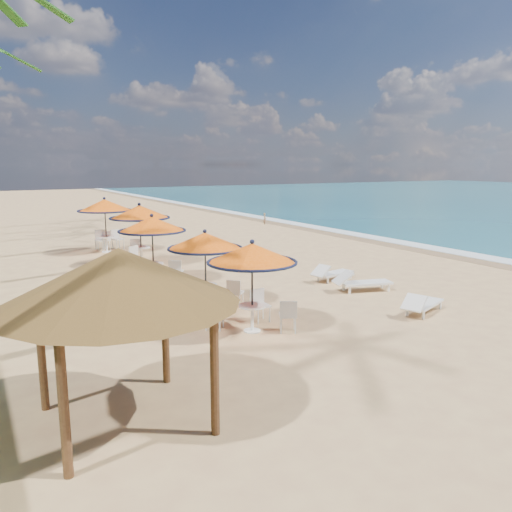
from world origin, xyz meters
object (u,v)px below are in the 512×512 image
(station_3, at_px, (139,218))
(station_4, at_px, (105,212))
(lounger_near, at_px, (422,304))
(palapa, at_px, (119,277))
(station_0, at_px, (252,264))
(station_1, at_px, (205,251))
(lounger_mid, at_px, (361,282))
(station_2, at_px, (152,231))
(lounger_far, at_px, (331,273))

(station_3, distance_m, station_4, 3.92)
(lounger_near, bearing_deg, palapa, 171.00)
(station_0, bearing_deg, lounger_near, -13.32)
(station_1, distance_m, station_3, 7.17)
(station_1, distance_m, lounger_mid, 5.47)
(station_2, relative_size, lounger_near, 1.31)
(lounger_mid, bearing_deg, lounger_far, 102.39)
(station_0, height_order, palapa, palapa)
(station_0, bearing_deg, lounger_far, 32.92)
(lounger_near, relative_size, palapa, 0.50)
(lounger_near, relative_size, lounger_mid, 0.91)
(station_1, bearing_deg, station_4, 91.06)
(station_0, xyz_separation_m, palapa, (-4.05, -2.90, 0.70))
(lounger_near, relative_size, lounger_far, 1.02)
(lounger_far, relative_size, palapa, 0.49)
(station_4, distance_m, lounger_mid, 13.25)
(station_0, relative_size, lounger_mid, 1.14)
(station_0, xyz_separation_m, station_3, (0.13, 9.77, 0.27))
(station_0, relative_size, lounger_far, 1.27)
(lounger_far, bearing_deg, station_4, 108.30)
(station_2, distance_m, station_3, 3.59)
(station_0, distance_m, station_1, 2.61)
(station_0, distance_m, station_3, 9.77)
(station_0, relative_size, station_4, 0.89)
(station_2, relative_size, station_4, 0.93)
(station_1, relative_size, lounger_far, 1.25)
(station_2, bearing_deg, station_3, 80.35)
(station_3, xyz_separation_m, lounger_near, (4.72, -10.91, -1.69))
(station_0, bearing_deg, lounger_mid, 18.22)
(station_0, distance_m, lounger_mid, 5.54)
(station_1, xyz_separation_m, station_2, (-0.35, 3.62, 0.20))
(station_2, xyz_separation_m, lounger_mid, (5.57, -4.55, -1.56))
(lounger_near, bearing_deg, station_2, 105.64)
(station_3, height_order, lounger_near, station_3)
(station_1, height_order, station_4, station_4)
(station_0, height_order, station_1, station_0)
(station_1, xyz_separation_m, lounger_far, (5.35, 0.77, -1.39))
(station_4, relative_size, lounger_mid, 1.28)
(station_2, bearing_deg, palapa, -111.36)
(station_0, distance_m, station_4, 13.67)
(station_4, bearing_deg, lounger_near, -70.76)
(station_2, relative_size, lounger_far, 1.33)
(lounger_far, bearing_deg, station_2, 143.42)
(lounger_near, bearing_deg, lounger_far, 65.04)
(lounger_mid, height_order, lounger_far, lounger_mid)
(station_2, bearing_deg, station_0, -85.64)
(station_4, bearing_deg, palapa, -102.66)
(station_1, height_order, station_2, station_2)
(lounger_near, height_order, lounger_mid, lounger_mid)
(palapa, bearing_deg, station_3, 71.77)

